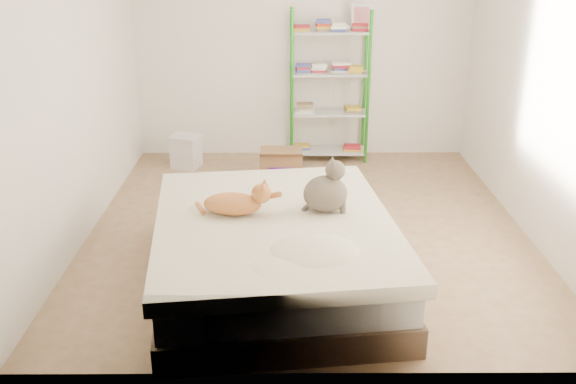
{
  "coord_description": "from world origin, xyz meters",
  "views": [
    {
      "loc": [
        -0.2,
        -5.23,
        2.4
      ],
      "look_at": [
        -0.18,
        -0.75,
        0.62
      ],
      "focal_mm": 40.0,
      "sensor_mm": 36.0,
      "label": 1
    }
  ],
  "objects_px": {
    "bed": "(275,252)",
    "cardboard_box": "(281,164)",
    "grey_cat": "(325,186)",
    "shelf_unit": "(330,82)",
    "orange_cat": "(232,201)",
    "white_bin": "(186,151)"
  },
  "relations": [
    {
      "from": "bed",
      "to": "cardboard_box",
      "type": "bearing_deg",
      "value": 82.26
    },
    {
      "from": "bed",
      "to": "grey_cat",
      "type": "distance_m",
      "value": 0.61
    },
    {
      "from": "bed",
      "to": "shelf_unit",
      "type": "bearing_deg",
      "value": 71.96
    },
    {
      "from": "orange_cat",
      "to": "white_bin",
      "type": "bearing_deg",
      "value": 111.67
    },
    {
      "from": "grey_cat",
      "to": "cardboard_box",
      "type": "bearing_deg",
      "value": 5.48
    },
    {
      "from": "bed",
      "to": "cardboard_box",
      "type": "distance_m",
      "value": 2.27
    },
    {
      "from": "cardboard_box",
      "to": "grey_cat",
      "type": "bearing_deg",
      "value": -81.84
    },
    {
      "from": "grey_cat",
      "to": "cardboard_box",
      "type": "distance_m",
      "value": 2.23
    },
    {
      "from": "bed",
      "to": "orange_cat",
      "type": "relative_size",
      "value": 4.58
    },
    {
      "from": "bed",
      "to": "grey_cat",
      "type": "height_order",
      "value": "grey_cat"
    },
    {
      "from": "grey_cat",
      "to": "white_bin",
      "type": "xyz_separation_m",
      "value": [
        -1.4,
        2.51,
        -0.55
      ]
    },
    {
      "from": "bed",
      "to": "white_bin",
      "type": "xyz_separation_m",
      "value": [
        -1.03,
        2.65,
        -0.08
      ]
    },
    {
      "from": "bed",
      "to": "orange_cat",
      "type": "height_order",
      "value": "orange_cat"
    },
    {
      "from": "orange_cat",
      "to": "shelf_unit",
      "type": "xyz_separation_m",
      "value": [
        0.88,
        2.84,
        0.26
      ]
    },
    {
      "from": "shelf_unit",
      "to": "cardboard_box",
      "type": "bearing_deg",
      "value": -129.48
    },
    {
      "from": "grey_cat",
      "to": "shelf_unit",
      "type": "xyz_separation_m",
      "value": [
        0.21,
        2.79,
        0.17
      ]
    },
    {
      "from": "cardboard_box",
      "to": "shelf_unit",
      "type": "bearing_deg",
      "value": 49.8
    },
    {
      "from": "shelf_unit",
      "to": "cardboard_box",
      "type": "height_order",
      "value": "shelf_unit"
    },
    {
      "from": "orange_cat",
      "to": "grey_cat",
      "type": "bearing_deg",
      "value": 10.17
    },
    {
      "from": "grey_cat",
      "to": "cardboard_box",
      "type": "xyz_separation_m",
      "value": [
        -0.33,
        2.13,
        -0.57
      ]
    },
    {
      "from": "orange_cat",
      "to": "cardboard_box",
      "type": "distance_m",
      "value": 2.26
    },
    {
      "from": "cardboard_box",
      "to": "white_bin",
      "type": "height_order",
      "value": "same"
    }
  ]
}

